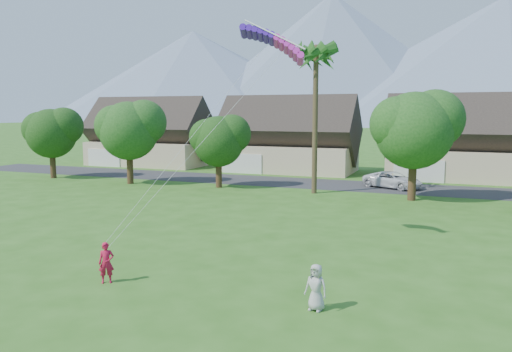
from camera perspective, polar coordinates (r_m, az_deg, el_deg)
The scene contains 10 objects.
ground at distance 16.70m, azimuth -13.36°, elevation -17.29°, with size 500.00×500.00×0.00m, color #2D6019.
street at distance 47.69m, azimuth 10.69°, elevation -1.08°, with size 90.00×7.00×0.01m, color #2D2D30.
kite_flyer at distance 21.35m, azimuth -16.74°, elevation -9.47°, with size 0.61×0.40×1.68m, color #BB1537.
watcher at distance 17.93m, azimuth 6.87°, elevation -12.52°, with size 0.81×0.53×1.65m, color #AFB0AB.
parked_car at distance 47.03m, azimuth 15.35°, elevation -0.43°, with size 2.45×5.31×1.47m, color silver.
mountain_ridge at distance 273.26m, azimuth 22.34°, elevation 11.48°, with size 540.00×240.00×70.00m.
houses_row at distance 56.08m, azimuth 13.03°, elevation 3.64°, with size 72.75×8.19×8.86m.
tree_row at distance 41.54m, azimuth 7.69°, elevation 4.52°, with size 62.27×6.67×8.45m.
fan_palm at distance 42.55m, azimuth 6.89°, elevation 13.92°, with size 3.00×3.00×13.80m.
parafoil_kite at distance 25.30m, azimuth 2.13°, elevation 15.28°, with size 3.56×1.26×0.50m.
Camera 1 is at (8.86, -12.35, 6.91)m, focal length 35.00 mm.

